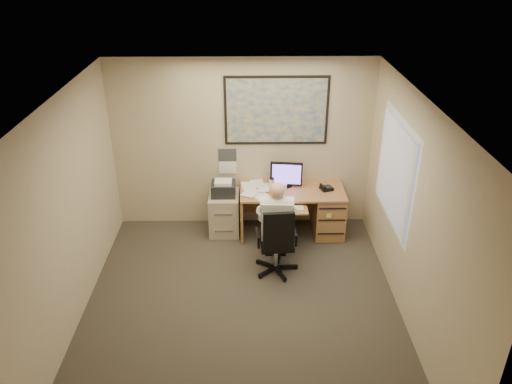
{
  "coord_description": "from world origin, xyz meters",
  "views": [
    {
      "loc": [
        0.1,
        -4.92,
        4.23
      ],
      "look_at": [
        0.2,
        1.3,
        1.02
      ],
      "focal_mm": 35.0,
      "sensor_mm": 36.0,
      "label": 1
    }
  ],
  "objects_px": {
    "desk": "(313,207)",
    "filing_cabinet": "(224,210)",
    "office_chair": "(276,254)",
    "person": "(276,228)"
  },
  "relations": [
    {
      "from": "desk",
      "to": "filing_cabinet",
      "type": "relative_size",
      "value": 1.77
    },
    {
      "from": "desk",
      "to": "office_chair",
      "type": "xyz_separation_m",
      "value": [
        -0.63,
        -1.09,
        -0.13
      ]
    },
    {
      "from": "desk",
      "to": "office_chair",
      "type": "distance_m",
      "value": 1.27
    },
    {
      "from": "desk",
      "to": "office_chair",
      "type": "height_order",
      "value": "desk"
    },
    {
      "from": "desk",
      "to": "filing_cabinet",
      "type": "height_order",
      "value": "desk"
    },
    {
      "from": "filing_cabinet",
      "to": "office_chair",
      "type": "bearing_deg",
      "value": -55.87
    },
    {
      "from": "office_chair",
      "to": "person",
      "type": "relative_size",
      "value": 0.78
    },
    {
      "from": "filing_cabinet",
      "to": "person",
      "type": "distance_m",
      "value": 1.32
    },
    {
      "from": "desk",
      "to": "office_chair",
      "type": "relative_size",
      "value": 1.52
    },
    {
      "from": "office_chair",
      "to": "person",
      "type": "xyz_separation_m",
      "value": [
        0.0,
        0.08,
        0.37
      ]
    }
  ]
}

